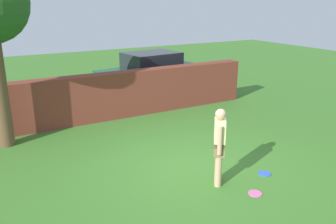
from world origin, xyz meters
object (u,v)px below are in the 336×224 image
at_px(person, 219,143).
at_px(frisbee_pink, 255,193).
at_px(car, 152,74).
at_px(frisbee_blue, 265,173).

relative_size(person, frisbee_pink, 6.00).
xyz_separation_m(person, car, (2.01, 6.96, -0.04)).
distance_m(person, frisbee_pink, 1.20).
height_order(person, frisbee_pink, person).
relative_size(person, frisbee_blue, 6.00).
bearing_deg(car, frisbee_blue, 76.14).
xyz_separation_m(frisbee_pink, frisbee_blue, (0.76, 0.53, 0.00)).
distance_m(frisbee_pink, frisbee_blue, 0.93).
distance_m(car, frisbee_blue, 7.24).
xyz_separation_m(person, frisbee_blue, (1.15, -0.18, -0.89)).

